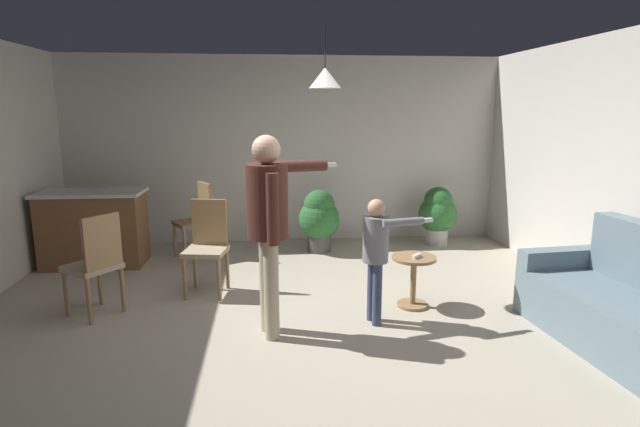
% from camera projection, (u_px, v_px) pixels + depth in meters
% --- Properties ---
extents(ground, '(7.68, 7.68, 0.00)m').
position_uv_depth(ground, '(298.00, 327.00, 4.60)').
color(ground, '#B2A893').
extents(wall_back, '(6.40, 0.10, 2.70)m').
position_uv_depth(wall_back, '(285.00, 150.00, 7.44)').
color(wall_back, beige).
rests_on(wall_back, ground).
extents(couch_floral, '(1.01, 1.87, 1.00)m').
position_uv_depth(couch_floral, '(630.00, 310.00, 4.15)').
color(couch_floral, slate).
rests_on(couch_floral, ground).
extents(kitchen_counter, '(1.26, 0.66, 0.95)m').
position_uv_depth(kitchen_counter, '(94.00, 228.00, 6.35)').
color(kitchen_counter, brown).
rests_on(kitchen_counter, ground).
extents(side_table_by_couch, '(0.44, 0.44, 0.52)m').
position_uv_depth(side_table_by_couch, '(413.00, 275.00, 5.03)').
color(side_table_by_couch, '#99754C').
rests_on(side_table_by_couch, ground).
extents(person_adult, '(0.80, 0.62, 1.74)m').
position_uv_depth(person_adult, '(269.00, 214.00, 4.25)').
color(person_adult, tan).
rests_on(person_adult, ground).
extents(person_child, '(0.63, 0.33, 1.17)m').
position_uv_depth(person_child, '(377.00, 247.00, 4.57)').
color(person_child, '#384260').
rests_on(person_child, ground).
extents(dining_chair_by_counter, '(0.48, 0.48, 1.00)m').
position_uv_depth(dining_chair_by_counter, '(207.00, 243.00, 5.39)').
color(dining_chair_by_counter, '#99754C').
rests_on(dining_chair_by_counter, ground).
extents(dining_chair_near_wall, '(0.57, 0.57, 1.00)m').
position_uv_depth(dining_chair_near_wall, '(197.00, 217.00, 6.67)').
color(dining_chair_near_wall, '#99754C').
rests_on(dining_chair_near_wall, ground).
extents(dining_chair_centre_back, '(0.59, 0.59, 1.00)m').
position_uv_depth(dining_chair_centre_back, '(96.00, 261.00, 4.75)').
color(dining_chair_centre_back, '#99754C').
rests_on(dining_chair_centre_back, ground).
extents(potted_plant_corner, '(0.55, 0.55, 0.85)m').
position_uv_depth(potted_plant_corner, '(438.00, 213.00, 7.35)').
color(potted_plant_corner, '#B7B2AD').
rests_on(potted_plant_corner, ground).
extents(potted_plant_by_wall, '(0.57, 0.57, 0.87)m').
position_uv_depth(potted_plant_by_wall, '(319.00, 218.00, 6.96)').
color(potted_plant_by_wall, '#4C4742').
rests_on(potted_plant_by_wall, ground).
extents(spare_remote_on_table, '(0.12, 0.12, 0.04)m').
position_uv_depth(spare_remote_on_table, '(417.00, 256.00, 4.94)').
color(spare_remote_on_table, white).
rests_on(spare_remote_on_table, side_table_by_couch).
extents(ceiling_light_pendant, '(0.32, 0.32, 0.55)m').
position_uv_depth(ceiling_light_pendant, '(325.00, 78.00, 4.98)').
color(ceiling_light_pendant, silver).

